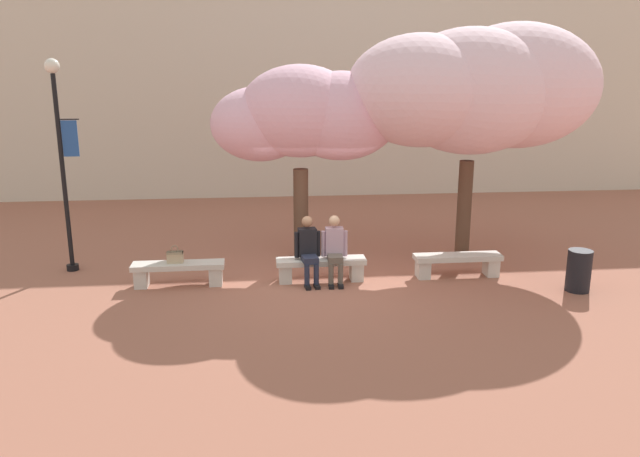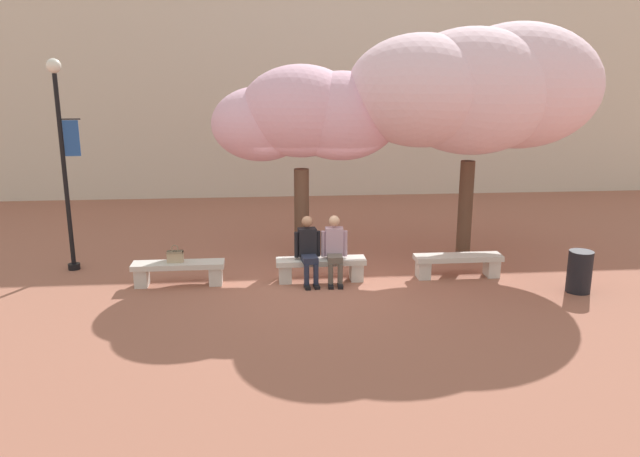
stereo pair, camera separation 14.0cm
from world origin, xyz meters
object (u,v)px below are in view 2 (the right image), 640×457
Objects in this scene: cherry_tree_secondary at (474,90)px; person_seated_left at (308,247)px; stone_bench_west_end at (179,270)px; cherry_tree_main at (305,117)px; person_seated_right at (334,247)px; stone_bench_center at (458,262)px; trash_bin at (580,272)px; handbag at (175,256)px; stone_bench_near_west at (321,266)px; lamp_post_with_banner at (63,147)px.

person_seated_left is at bearing -159.08° from cherry_tree_secondary.
person_seated_left is (2.47, -0.05, 0.40)m from stone_bench_west_end.
stone_bench_west_end is 4.04m from cherry_tree_main.
stone_bench_center is at bearing 1.25° from person_seated_right.
stone_bench_west_end is 2.22× the size of trash_bin.
cherry_tree_main reaches higher than handbag.
stone_bench_near_west is 5.11× the size of handbag.
handbag is 3.16m from lamp_post_with_banner.
handbag is (-5.48, 0.02, 0.28)m from stone_bench_center.
cherry_tree_main is at bearing 175.69° from cherry_tree_secondary.
cherry_tree_secondary is at bearing 12.19° from stone_bench_west_end.
handbag is at bearing 179.61° from stone_bench_near_west.
trash_bin is at bearing -12.36° from stone_bench_near_west.
person_seated_right is at bearing -178.75° from stone_bench_center.
stone_bench_west_end is 0.42× the size of cherry_tree_main.
stone_bench_center is 2.99m from person_seated_left.
stone_bench_west_end is 3.00m from person_seated_right.
cherry_tree_main is (0.06, 1.61, 2.35)m from person_seated_left.
person_seated_right is at bearing -74.57° from cherry_tree_main.
lamp_post_with_banner is (-8.26, -0.13, -1.08)m from cherry_tree_secondary.
person_seated_left is 0.24× the size of cherry_tree_secondary.
stone_bench_west_end is at bearing -167.81° from cherry_tree_secondary.
cherry_tree_secondary is at bearing -4.31° from cherry_tree_main.
person_seated_left is 0.31× the size of lamp_post_with_banner.
person_seated_left and person_seated_right have the same top height.
person_seated_right is 4.39m from cherry_tree_secondary.
lamp_post_with_banner is at bearing -179.09° from cherry_tree_secondary.
handbag is 0.08× the size of cherry_tree_main.
stone_bench_center is at bearing 0.00° from stone_bench_near_west.
handbag is 7.53m from trash_bin.
person_seated_left is at bearing -178.98° from stone_bench_center.
cherry_tree_secondary reaches higher than person_seated_right.
stone_bench_center is 2.49m from person_seated_right.
lamp_post_with_banner is (-5.24, 1.22, 1.82)m from person_seated_right.
cherry_tree_main is 3.51m from cherry_tree_secondary.
person_seated_right is 1.65× the size of trash_bin.
stone_bench_near_west is 1.34× the size of person_seated_left.
person_seated_left is 2.85m from cherry_tree_main.
person_seated_left is at bearing 168.84° from trash_bin.
trash_bin reaches higher than stone_bench_center.
stone_bench_center is 2.22m from trash_bin.
trash_bin is at bearing -27.56° from stone_bench_center.
stone_bench_near_west is 2.22× the size of trash_bin.
lamp_post_with_banner is (-4.80, -0.39, -0.53)m from cherry_tree_main.
handbag is (-3.02, 0.07, -0.12)m from person_seated_right.
person_seated_right reaches higher than handbag.
stone_bench_west_end is 2.72m from stone_bench_near_west.
stone_bench_center is 8.10m from lamp_post_with_banner.
handbag is 6.87m from cherry_tree_secondary.
handbag is (-2.52, 0.07, -0.12)m from person_seated_left.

